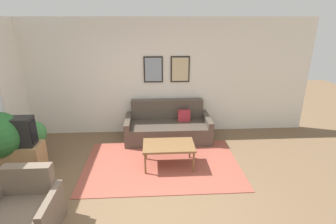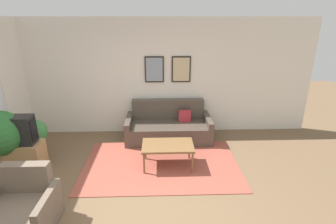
{
  "view_description": "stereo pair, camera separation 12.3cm",
  "coord_description": "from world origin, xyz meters",
  "px_view_note": "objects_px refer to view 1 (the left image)",
  "views": [
    {
      "loc": [
        0.25,
        -3.17,
        2.69
      ],
      "look_at": [
        0.55,
        1.87,
        0.85
      ],
      "focal_mm": 28.0,
      "sensor_mm": 36.0,
      "label": 1
    },
    {
      "loc": [
        0.38,
        -3.18,
        2.69
      ],
      "look_at": [
        0.55,
        1.87,
        0.85
      ],
      "focal_mm": 28.0,
      "sensor_mm": 36.0,
      "label": 2
    }
  ],
  "objects_px": {
    "couch": "(168,127)",
    "armchair": "(25,213)",
    "coffee_table": "(169,146)",
    "tv": "(14,132)"
  },
  "relations": [
    {
      "from": "armchair",
      "to": "tv",
      "type": "bearing_deg",
      "value": 127.27
    },
    {
      "from": "couch",
      "to": "coffee_table",
      "type": "bearing_deg",
      "value": -92.74
    },
    {
      "from": "couch",
      "to": "tv",
      "type": "bearing_deg",
      "value": -152.58
    },
    {
      "from": "couch",
      "to": "coffee_table",
      "type": "distance_m",
      "value": 1.23
    },
    {
      "from": "tv",
      "to": "armchair",
      "type": "height_order",
      "value": "tv"
    },
    {
      "from": "coffee_table",
      "to": "couch",
      "type": "bearing_deg",
      "value": 87.26
    },
    {
      "from": "tv",
      "to": "coffee_table",
      "type": "bearing_deg",
      "value": 3.81
    },
    {
      "from": "coffee_table",
      "to": "tv",
      "type": "distance_m",
      "value": 2.68
    },
    {
      "from": "couch",
      "to": "armchair",
      "type": "xyz_separation_m",
      "value": [
        -2.04,
        -2.73,
        -0.01
      ]
    },
    {
      "from": "armchair",
      "to": "coffee_table",
      "type": "bearing_deg",
      "value": 48.23
    }
  ]
}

